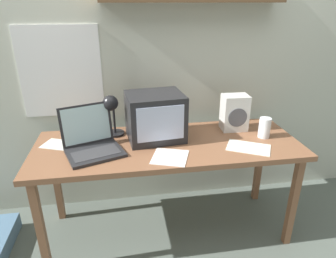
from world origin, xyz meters
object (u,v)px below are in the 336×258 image
object	(u,v)px
juice_glass	(264,129)
space_heater	(235,113)
loose_paper_near_laptop	(249,147)
corner_desk	(168,151)
open_notebook	(62,145)
laptop	(91,140)
desk_lamp	(111,109)
printed_handout	(170,157)
crt_monitor	(155,117)

from	to	relation	value
juice_glass	space_heater	xyz separation A→B (m)	(-0.16, 0.16, 0.07)
loose_paper_near_laptop	corner_desk	bearing A→B (deg)	163.30
juice_glass	open_notebook	xyz separation A→B (m)	(-1.34, 0.09, -0.06)
corner_desk	laptop	bearing A→B (deg)	-177.16
space_heater	corner_desk	bearing A→B (deg)	-161.36
juice_glass	space_heater	world-z (taller)	space_heater
laptop	loose_paper_near_laptop	distance (m)	0.98
corner_desk	desk_lamp	world-z (taller)	desk_lamp
laptop	space_heater	distance (m)	1.00
desk_lamp	juice_glass	bearing A→B (deg)	4.77
juice_glass	space_heater	distance (m)	0.23
corner_desk	desk_lamp	bearing A→B (deg)	156.91
loose_paper_near_laptop	printed_handout	distance (m)	0.51
laptop	space_heater	xyz separation A→B (m)	(0.98, 0.18, 0.06)
desk_lamp	loose_paper_near_laptop	size ratio (longest dim) A/B	0.96
crt_monitor	laptop	distance (m)	0.44
space_heater	printed_handout	world-z (taller)	space_heater
crt_monitor	corner_desk	bearing A→B (deg)	-59.18
corner_desk	juice_glass	bearing A→B (deg)	-0.64
desk_lamp	space_heater	xyz separation A→B (m)	(0.85, 0.00, -0.07)
loose_paper_near_laptop	printed_handout	world-z (taller)	same
crt_monitor	open_notebook	world-z (taller)	crt_monitor
desk_lamp	printed_handout	size ratio (longest dim) A/B	1.14
laptop	juice_glass	distance (m)	1.14
crt_monitor	laptop	xyz separation A→B (m)	(-0.41, -0.12, -0.09)
desk_lamp	open_notebook	xyz separation A→B (m)	(-0.33, -0.07, -0.20)
crt_monitor	laptop	world-z (taller)	crt_monitor
space_heater	open_notebook	world-z (taller)	space_heater
corner_desk	loose_paper_near_laptop	world-z (taller)	loose_paper_near_laptop
juice_glass	crt_monitor	bearing A→B (deg)	172.11
corner_desk	crt_monitor	world-z (taller)	crt_monitor
space_heater	printed_handout	distance (m)	0.64
crt_monitor	desk_lamp	size ratio (longest dim) A/B	1.31
laptop	printed_handout	size ratio (longest dim) A/B	1.54
crt_monitor	printed_handout	xyz separation A→B (m)	(0.05, -0.29, -0.15)
juice_glass	desk_lamp	bearing A→B (deg)	171.15
laptop	desk_lamp	size ratio (longest dim) A/B	1.35
crt_monitor	loose_paper_near_laptop	bearing A→B (deg)	-29.39
crt_monitor	juice_glass	world-z (taller)	crt_monitor
loose_paper_near_laptop	space_heater	bearing A→B (deg)	88.17
laptop	printed_handout	distance (m)	0.50
printed_handout	open_notebook	bearing A→B (deg)	157.68
space_heater	open_notebook	bearing A→B (deg)	-174.79
printed_handout	crt_monitor	bearing A→B (deg)	100.25
open_notebook	printed_handout	xyz separation A→B (m)	(0.66, -0.27, 0.00)
crt_monitor	space_heater	bearing A→B (deg)	-0.07
crt_monitor	space_heater	world-z (taller)	crt_monitor
juice_glass	space_heater	size ratio (longest dim) A/B	0.54
corner_desk	printed_handout	size ratio (longest dim) A/B	6.58
corner_desk	crt_monitor	distance (m)	0.25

